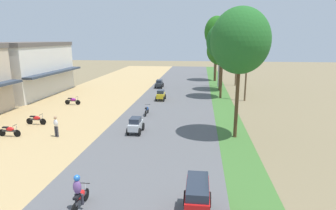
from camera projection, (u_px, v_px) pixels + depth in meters
shophouse_mid at (25, 69)px, 37.18m from camera, size 8.65×12.88×6.90m
parked_motorbike_nearest at (10, 130)px, 21.37m from camera, size 1.80×0.54×0.94m
parked_motorbike_second at (36, 119)px, 24.37m from camera, size 1.80×0.54×0.94m
parked_motorbike_third at (73, 100)px, 31.74m from camera, size 1.80×0.54×0.94m
pedestrian_on_shoulder at (56, 125)px, 21.21m from camera, size 0.40×0.31×1.62m
median_tree_nearest at (240, 41)px, 19.79m from camera, size 4.19×4.19×9.47m
median_tree_second at (223, 41)px, 33.95m from camera, size 3.94×3.94×9.19m
median_tree_third at (221, 51)px, 39.56m from camera, size 4.10×4.10×7.65m
median_tree_fourth at (217, 32)px, 48.05m from camera, size 4.12×4.12×11.07m
streetlamp_near at (219, 58)px, 42.89m from camera, size 3.16×0.20×7.59m
streetlamp_mid at (215, 51)px, 56.68m from camera, size 3.16×0.20×8.48m
utility_pole_near at (237, 56)px, 44.20m from camera, size 1.80×0.20×9.01m
utility_pole_far at (247, 63)px, 33.12m from camera, size 1.80×0.20×8.62m
car_van_red at (197, 198)px, 11.47m from camera, size 1.19×2.41×1.67m
car_hatchback_silver at (136, 124)px, 22.18m from camera, size 1.04×2.00×1.23m
car_hatchback_yellow at (161, 95)px, 33.99m from camera, size 1.04×2.00×1.23m
car_sedan_charcoal at (159, 83)px, 42.69m from camera, size 1.10×2.26×1.19m
motorbike_ahead_second at (79, 193)px, 12.15m from camera, size 0.54×1.80×1.66m
motorbike_ahead_third at (147, 110)px, 27.52m from camera, size 0.54×1.80×0.94m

